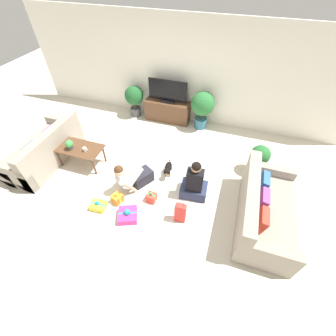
{
  "coord_description": "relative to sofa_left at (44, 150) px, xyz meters",
  "views": [
    {
      "loc": [
        1.49,
        -2.91,
        3.66
      ],
      "look_at": [
        0.51,
        0.08,
        0.45
      ],
      "focal_mm": 24.0,
      "sensor_mm": 36.0,
      "label": 1
    }
  ],
  "objects": [
    {
      "name": "person_kneeling",
      "position": [
        2.26,
        -0.1,
        0.04
      ],
      "size": [
        0.65,
        0.81,
        0.78
      ],
      "rotation": [
        0.0,
        0.0,
        -0.54
      ],
      "color": "#23232D",
      "rests_on": "ground_plane"
    },
    {
      "name": "gift_bag_a",
      "position": [
        3.39,
        -0.59,
        -0.07
      ],
      "size": [
        0.2,
        0.13,
        0.46
      ],
      "rotation": [
        0.0,
        0.0,
        0.02
      ],
      "color": "red",
      "rests_on": "ground_plane"
    },
    {
      "name": "tabletop_plant",
      "position": [
        0.72,
        0.08,
        0.3
      ],
      "size": [
        0.17,
        0.17,
        0.22
      ],
      "color": "#4C4C51",
      "rests_on": "coffee_table"
    },
    {
      "name": "sofa_right",
      "position": [
        4.78,
        -0.14,
        0.0
      ],
      "size": [
        0.91,
        1.87,
        0.85
      ],
      "rotation": [
        0.0,
        0.0,
        1.57
      ],
      "color": "gray",
      "rests_on": "ground_plane"
    },
    {
      "name": "coffee_table",
      "position": [
        0.85,
        0.17,
        0.12
      ],
      "size": [
        1.01,
        0.55,
        0.47
      ],
      "color": "brown",
      "rests_on": "ground_plane"
    },
    {
      "name": "gift_box_a",
      "position": [
        2.45,
        -0.84,
        -0.22
      ],
      "size": [
        0.45,
        0.46,
        0.23
      ],
      "rotation": [
        0.0,
        0.0,
        0.39
      ],
      "color": "#CC3389",
      "rests_on": "ground_plane"
    },
    {
      "name": "gift_box_c",
      "position": [
        1.82,
        -0.83,
        -0.23
      ],
      "size": [
        0.3,
        0.25,
        0.19
      ],
      "rotation": [
        0.0,
        0.0,
        0.07
      ],
      "color": "yellow",
      "rests_on": "ground_plane"
    },
    {
      "name": "potted_plant_back_right",
      "position": [
        3.11,
        2.43,
        0.35
      ],
      "size": [
        0.61,
        0.61,
        1.02
      ],
      "color": "#336B84",
      "rests_on": "ground_plane"
    },
    {
      "name": "mug",
      "position": [
        1.05,
        0.12,
        0.22
      ],
      "size": [
        0.12,
        0.08,
        0.09
      ],
      "color": "silver",
      "rests_on": "coffee_table"
    },
    {
      "name": "wall_back",
      "position": [
        2.39,
        2.75,
        1.0
      ],
      "size": [
        8.4,
        0.06,
        2.6
      ],
      "color": "white",
      "rests_on": "ground_plane"
    },
    {
      "name": "gift_box_b",
      "position": [
        2.1,
        -0.57,
        -0.2
      ],
      "size": [
        0.24,
        0.25,
        0.25
      ],
      "rotation": [
        0.0,
        0.0,
        -0.39
      ],
      "color": "orange",
      "rests_on": "ground_plane"
    },
    {
      "name": "potted_plant_corner_right",
      "position": [
        4.64,
        1.15,
        0.1
      ],
      "size": [
        0.42,
        0.42,
        0.69
      ],
      "color": "#A36042",
      "rests_on": "ground_plane"
    },
    {
      "name": "ground_plane",
      "position": [
        2.39,
        0.12,
        -0.3
      ],
      "size": [
        16.0,
        16.0,
        0.0
      ],
      "primitive_type": "plane",
      "color": "beige"
    },
    {
      "name": "person_sitting",
      "position": [
        3.48,
        0.06,
        0.04
      ],
      "size": [
        0.55,
        0.51,
        0.93
      ],
      "rotation": [
        0.0,
        0.0,
        3.22
      ],
      "color": "#283351",
      "rests_on": "ground_plane"
    },
    {
      "name": "tv",
      "position": [
        2.14,
        2.48,
        0.54
      ],
      "size": [
        1.04,
        0.2,
        0.6
      ],
      "color": "black",
      "rests_on": "tv_console"
    },
    {
      "name": "tv_console",
      "position": [
        2.14,
        2.48,
        -0.01
      ],
      "size": [
        1.23,
        0.39,
        0.57
      ],
      "color": "brown",
      "rests_on": "ground_plane"
    },
    {
      "name": "gift_box_d",
      "position": [
        2.73,
        -0.34,
        -0.2
      ],
      "size": [
        0.2,
        0.19,
        0.24
      ],
      "rotation": [
        0.0,
        0.0,
        -0.13
      ],
      "color": "red",
      "rests_on": "ground_plane"
    },
    {
      "name": "potted_plant_back_left",
      "position": [
        1.17,
        2.43,
        0.26
      ],
      "size": [
        0.52,
        0.52,
        0.88
      ],
      "color": "#4C4C51",
      "rests_on": "ground_plane"
    },
    {
      "name": "sofa_left",
      "position": [
        0.0,
        0.0,
        0.0
      ],
      "size": [
        0.91,
        1.87,
        0.85
      ],
      "rotation": [
        0.0,
        0.0,
        -1.57
      ],
      "color": "gray",
      "rests_on": "ground_plane"
    },
    {
      "name": "dog",
      "position": [
        2.82,
        0.43,
        -0.11
      ],
      "size": [
        0.19,
        0.5,
        0.3
      ],
      "rotation": [
        0.0,
        0.0,
        0.14
      ],
      "color": "black",
      "rests_on": "ground_plane"
    }
  ]
}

